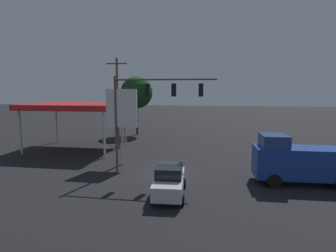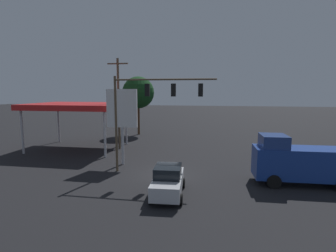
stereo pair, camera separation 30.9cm
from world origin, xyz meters
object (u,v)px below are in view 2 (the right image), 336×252
at_px(street_tree, 138,93).
at_px(sedan_waiting, 168,181).
at_px(utility_pole, 119,102).
at_px(traffic_signal_assembly, 150,101).
at_px(price_sign, 122,111).
at_px(delivery_truck, 300,161).

bearing_deg(street_tree, sedan_waiting, 110.37).
bearing_deg(utility_pole, traffic_signal_assembly, 124.59).
height_order(price_sign, delivery_truck, price_sign).
bearing_deg(delivery_truck, street_tree, -49.11).
xyz_separation_m(traffic_signal_assembly, sedan_waiting, (-2.15, 4.31, -4.95)).
relative_size(price_sign, sedan_waiting, 1.53).
distance_m(utility_pole, delivery_truck, 19.58).
height_order(utility_pole, street_tree, utility_pole).
bearing_deg(traffic_signal_assembly, utility_pole, -55.41).
bearing_deg(traffic_signal_assembly, street_tree, -71.15).
relative_size(price_sign, street_tree, 0.77).
height_order(sedan_waiting, street_tree, street_tree).
relative_size(sedan_waiting, street_tree, 0.51).
relative_size(delivery_truck, sedan_waiting, 1.52).
distance_m(price_sign, delivery_truck, 14.97).
relative_size(price_sign, delivery_truck, 1.00).
bearing_deg(utility_pole, sedan_waiting, 121.99).
height_order(price_sign, street_tree, street_tree).
bearing_deg(delivery_truck, utility_pole, -29.61).
bearing_deg(traffic_signal_assembly, sedan_waiting, 116.54).
xyz_separation_m(sedan_waiting, street_tree, (8.46, -22.79, 5.50)).
bearing_deg(price_sign, sedan_waiting, 129.59).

